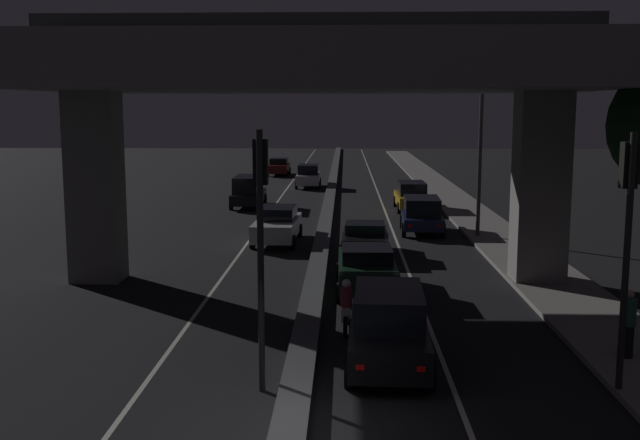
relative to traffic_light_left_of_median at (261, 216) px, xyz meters
name	(u,v)px	position (x,y,z in m)	size (l,w,h in m)	color
ground_plane	(289,436)	(0.75, -2.29, -3.79)	(200.00, 200.00, 0.00)	black
lane_line_left_inner	(277,202)	(-2.63, 32.71, -3.79)	(0.12, 126.00, 0.00)	beige
lane_line_right_inner	(382,202)	(4.13, 32.71, -3.79)	(0.12, 126.00, 0.00)	beige
median_divider	(329,200)	(0.75, 32.71, -3.66)	(0.69, 126.00, 0.26)	#4C4C51
sidewalk_right	(474,217)	(8.86, 25.71, -3.71)	(2.81, 126.00, 0.15)	gray
elevated_overpass	(316,77)	(0.75, 10.20, 3.27)	(19.20, 9.40, 9.15)	gray
traffic_light_left_of_median	(261,216)	(0.00, 0.00, 0.00)	(0.30, 0.49, 5.59)	black
traffic_light_right_of_median	(627,219)	(7.56, 0.00, -0.03)	(0.30, 0.49, 5.54)	black
street_lamp	(473,145)	(7.62, 19.16, 0.54)	(2.17, 0.32, 7.25)	#2D2D30
car_black_lead	(389,327)	(2.79, 1.60, -2.84)	(2.08, 4.62, 1.84)	black
car_dark_green_second	(367,269)	(2.48, 8.77, -3.01)	(2.04, 4.70, 1.52)	black
car_black_third	(365,238)	(2.59, 15.06, -3.07)	(2.08, 4.27, 1.36)	black
car_dark_blue_fourth	(422,214)	(5.50, 20.76, -2.86)	(2.16, 4.07, 1.73)	#141938
car_taxi_yellow_fifth	(411,195)	(5.71, 28.96, -2.91)	(1.94, 4.78, 1.69)	gold
car_white_lead_oncoming	(277,224)	(-1.29, 17.84, -2.97)	(2.08, 4.82, 1.61)	silver
car_black_second_oncoming	(248,191)	(-4.18, 30.14, -2.79)	(1.96, 4.82, 1.91)	black
car_white_third_oncoming	(308,176)	(-1.06, 41.67, -2.89)	(1.92, 4.19, 1.75)	silver
car_dark_red_fourth_oncoming	(279,167)	(-4.26, 52.28, -3.01)	(1.95, 4.39, 1.52)	#591414
motorcycle_white_filtering_near	(346,309)	(1.81, 4.42, -3.18)	(0.33, 1.83, 1.42)	black
pedestrian_on_sidewalk	(628,324)	(8.46, 1.95, -2.82)	(0.36, 0.36, 1.64)	black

